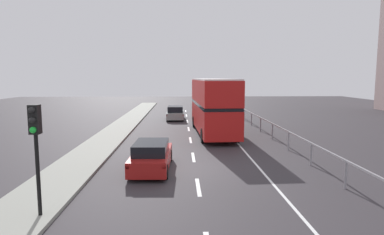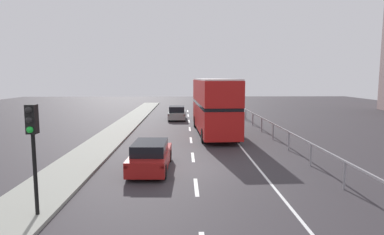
{
  "view_description": "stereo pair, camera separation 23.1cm",
  "coord_description": "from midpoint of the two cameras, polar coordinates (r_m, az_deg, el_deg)",
  "views": [
    {
      "loc": [
        -0.72,
        -15.79,
        4.46
      ],
      "look_at": [
        -0.0,
        4.14,
        2.0
      ],
      "focal_mm": 30.81,
      "sensor_mm": 36.0,
      "label": 1
    },
    {
      "loc": [
        -0.49,
        -15.8,
        4.46
      ],
      "look_at": [
        -0.0,
        4.14,
        2.0
      ],
      "focal_mm": 30.81,
      "sensor_mm": 36.0,
      "label": 2
    }
  ],
  "objects": [
    {
      "name": "ground_plane",
      "position": [
        16.44,
        0.77,
        -8.9
      ],
      "size": [
        74.03,
        120.0,
        0.1
      ],
      "primitive_type": "cube",
      "color": "#322E32"
    },
    {
      "name": "bridge_side_railing",
      "position": [
        25.87,
        13.15,
        -0.96
      ],
      "size": [
        0.1,
        42.0,
        1.18
      ],
      "color": "gray",
      "rests_on": "ground"
    },
    {
      "name": "hatchback_car_near",
      "position": [
        16.07,
        -6.78,
        -6.65
      ],
      "size": [
        1.88,
        4.41,
        1.4
      ],
      "rotation": [
        0.0,
        0.0,
        -0.03
      ],
      "color": "maroon",
      "rests_on": "ground"
    },
    {
      "name": "traffic_signal_pole",
      "position": [
        11.17,
        -25.38,
        -2.41
      ],
      "size": [
        0.3,
        0.42,
        3.49
      ],
      "color": "black",
      "rests_on": "near_sidewalk_kerb"
    },
    {
      "name": "near_sidewalk_kerb",
      "position": [
        17.23,
        -19.53,
        -8.14
      ],
      "size": [
        2.49,
        80.0,
        0.14
      ],
      "primitive_type": "cube",
      "color": "gray",
      "rests_on": "ground"
    },
    {
      "name": "lane_paint_markings",
      "position": [
        24.7,
        4.69,
        -3.39
      ],
      "size": [
        3.3,
        46.0,
        0.01
      ],
      "color": "silver",
      "rests_on": "ground"
    },
    {
      "name": "double_decker_bus_red",
      "position": [
        25.68,
        4.1,
        2.21
      ],
      "size": [
        2.96,
        10.15,
        4.32
      ],
      "rotation": [
        0.0,
        0.0,
        0.04
      ],
      "color": "#B41715",
      "rests_on": "ground"
    },
    {
      "name": "sedan_car_ahead",
      "position": [
        34.56,
        -2.42,
        0.75
      ],
      "size": [
        1.82,
        4.02,
        1.44
      ],
      "rotation": [
        0.0,
        0.0,
        -0.01
      ],
      "color": "gray",
      "rests_on": "ground"
    }
  ]
}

